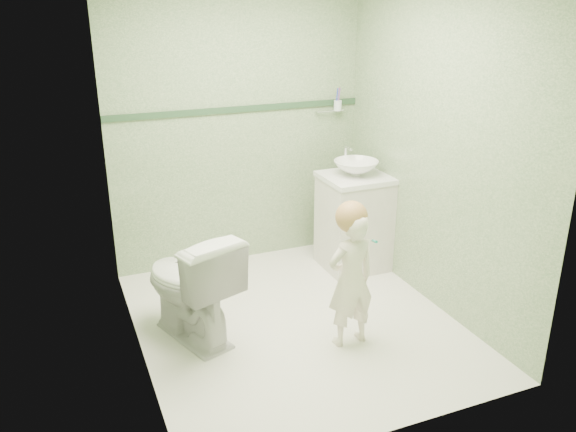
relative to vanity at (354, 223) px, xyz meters
name	(u,v)px	position (x,y,z in m)	size (l,w,h in m)	color
ground	(296,322)	(-0.84, -0.70, -0.40)	(2.50, 2.50, 0.00)	white
room_shell	(297,164)	(-0.84, -0.70, 0.80)	(2.50, 2.54, 2.40)	gray
trim_stripe	(238,109)	(-0.84, 0.54, 0.95)	(2.20, 0.02, 0.05)	#2B492F
vanity	(354,223)	(0.00, 0.00, 0.00)	(0.52, 0.50, 0.80)	beige
counter	(356,178)	(0.00, 0.00, 0.41)	(0.54, 0.52, 0.04)	white
basin	(356,168)	(0.00, 0.00, 0.49)	(0.37, 0.37, 0.13)	white
faucet	(346,153)	(0.00, 0.19, 0.57)	(0.03, 0.13, 0.18)	silver
cup_holder	(337,105)	(0.05, 0.48, 0.93)	(0.26, 0.07, 0.21)	silver
toilet	(189,285)	(-1.58, -0.59, 0.00)	(0.45, 0.79, 0.80)	white
toddler	(351,280)	(-0.60, -1.07, 0.07)	(0.35, 0.23, 0.95)	white
hair_cap	(352,217)	(-0.60, -1.04, 0.51)	(0.21, 0.21, 0.21)	#AC7D48
teal_toothbrush	(373,240)	(-0.52, -1.19, 0.39)	(0.11, 0.13, 0.08)	teal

